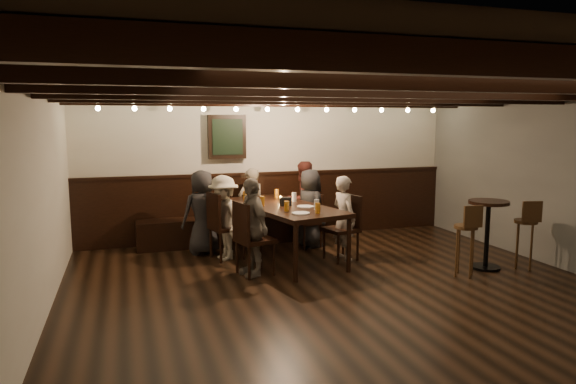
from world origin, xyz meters
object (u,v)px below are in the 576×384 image
object	(u,v)px
person_bench_centre	(251,207)
chair_left_far	(254,252)
person_left_near	(224,218)
bar_stool_right	(525,243)
person_bench_right	(303,201)
bar_stool_left	(465,250)
person_bench_left	(202,212)
high_top_table	(488,224)
chair_right_near	(308,231)
person_left_far	(252,227)
person_right_near	(310,208)
dining_table	(284,210)
chair_left_near	(226,239)
chair_right_far	(342,240)
person_right_far	(344,218)

from	to	relation	value
person_bench_centre	chair_left_far	bearing A→B (deg)	64.34
person_left_near	bar_stool_right	world-z (taller)	person_left_near
person_bench_right	bar_stool_left	world-z (taller)	person_bench_right
person_bench_left	high_top_table	bearing A→B (deg)	137.92
person_bench_centre	person_left_near	xyz separation A→B (m)	(-0.59, -0.75, -0.01)
chair_right_near	person_bench_centre	size ratio (longest dim) A/B	0.68
person_bench_left	chair_right_near	bearing A→B (deg)	164.46
person_left_far	bar_stool_left	bearing A→B (deg)	57.87
chair_left_far	person_bench_centre	bearing A→B (deg)	154.34
person_bench_centre	person_left_far	size ratio (longest dim) A/B	0.98
person_right_near	person_bench_right	bearing A→B (deg)	-18.43
dining_table	person_left_near	size ratio (longest dim) A/B	1.86
chair_left_near	chair_left_far	size ratio (longest dim) A/B	1.01
person_bench_right	high_top_table	bearing A→B (deg)	114.28
person_right_near	person_bench_centre	bearing A→B (deg)	51.34
chair_right_near	bar_stool_right	size ratio (longest dim) A/B	0.89
person_left_near	person_right_near	size ratio (longest dim) A/B	0.99
dining_table	person_left_near	world-z (taller)	person_left_near
chair_right_far	person_left_far	distance (m)	1.51
chair_right_near	person_right_near	distance (m)	0.37
person_right_near	high_top_table	xyz separation A→B (m)	(1.87, -1.92, -0.00)
chair_left_far	person_left_near	bearing A→B (deg)	-178.13
person_right_far	person_left_far	bearing A→B (deg)	90.00
person_left_near	bar_stool_right	xyz separation A→B (m)	(3.83, -1.73, -0.26)
chair_left_near	chair_right_far	bearing A→B (deg)	58.01
chair_right_far	bar_stool_right	size ratio (longest dim) A/B	0.99
person_right_near	bar_stool_left	bearing A→B (deg)	-160.27
person_bench_left	high_top_table	xyz separation A→B (m)	(3.58, -1.98, -0.02)
dining_table	person_bench_left	bearing A→B (deg)	135.00
person_right_far	person_right_near	bearing A→B (deg)	0.00
chair_left_near	person_right_far	distance (m)	1.75
chair_right_near	bar_stool_left	bearing A→B (deg)	-159.59
person_left_far	dining_table	bearing A→B (deg)	120.96
bar_stool_left	bar_stool_right	world-z (taller)	same
person_bench_centre	high_top_table	size ratio (longest dim) A/B	1.33
chair_left_far	person_bench_left	bearing A→B (deg)	-172.43
chair_right_near	person_right_near	xyz separation A→B (m)	(0.03, 0.01, 0.36)
person_bench_right	person_right_far	world-z (taller)	person_bench_right
high_top_table	person_right_far	bearing A→B (deg)	148.02
person_right_near	person_right_far	world-z (taller)	person_right_near
chair_right_near	person_bench_centre	xyz separation A→B (m)	(-0.84, 0.42, 0.37)
person_bench_centre	person_left_far	bearing A→B (deg)	63.43
chair_right_near	high_top_table	xyz separation A→B (m)	(1.90, -1.91, 0.36)
dining_table	bar_stool_right	size ratio (longest dim) A/B	2.40
person_right_near	chair_left_near	bearing A→B (deg)	90.00
chair_left_near	high_top_table	xyz separation A→B (m)	(3.30, -1.58, 0.32)
person_bench_right	bar_stool_right	bearing A→B (deg)	119.30
person_left_far	person_right_near	xyz separation A→B (m)	(1.26, 1.22, -0.02)
person_right_near	chair_right_far	bearing A→B (deg)	178.08
chair_right_near	high_top_table	size ratio (longest dim) A/B	0.90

